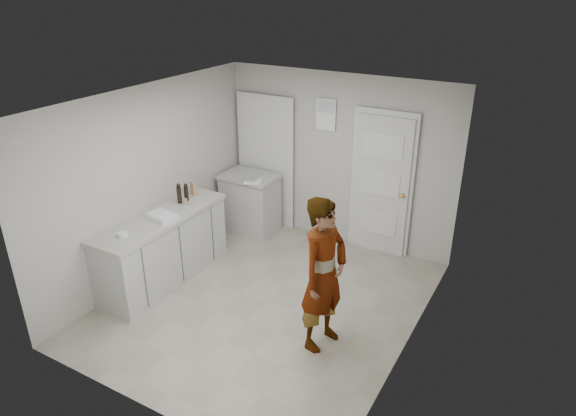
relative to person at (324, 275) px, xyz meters
The scene contains 12 objects.
ground 1.31m from the person, 159.89° to the left, with size 4.00×4.00×0.00m, color gray.
room_shell 2.55m from the person, 115.62° to the left, with size 4.00×4.00×4.00m.
main_counter 2.42m from the person, behind, with size 0.64×1.96×0.93m.
side_counter 2.91m from the person, 139.03° to the left, with size 0.84×0.61×0.93m.
person is the anchor object (origin of this frame).
cake_mix_box 2.59m from the person, 159.89° to the left, with size 0.11×0.05×0.19m, color #8B6445.
spice_jar 2.38m from the person, 166.19° to the left, with size 0.05×0.05×0.08m, color #A2835C.
oil_cruet_a 2.49m from the person, 163.92° to the left, with size 0.06×0.06×0.24m.
oil_cruet_b 2.49m from the person, 166.58° to the left, with size 0.06×0.06×0.28m.
baking_dish 2.29m from the person, behind, with size 0.38×0.30×0.06m.
egg_bowl 2.41m from the person, 168.24° to the right, with size 0.13×0.13×0.05m.
papers 2.65m from the person, 139.31° to the left, with size 0.25×0.32×0.01m, color white.
Camera 1 is at (2.85, -4.48, 3.71)m, focal length 32.00 mm.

